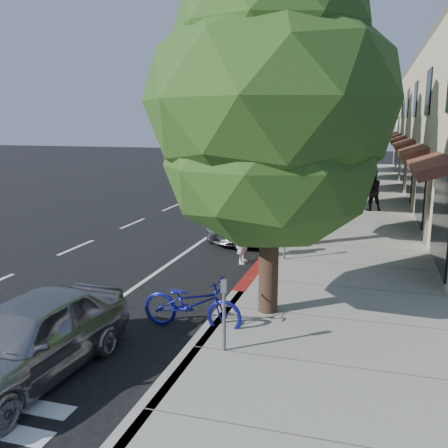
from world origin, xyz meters
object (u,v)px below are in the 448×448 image
at_px(street_tree_4, 345,108).
at_px(white_pickup, 305,177).
at_px(silver_suv, 253,213).
at_px(street_tree_0, 272,107).
at_px(near_car_a, 28,339).
at_px(street_tree_1, 311,92).
at_px(pedestrian, 372,190).
at_px(dark_suv_far, 321,166).
at_px(cyclist, 243,235).
at_px(dark_sedan, 304,183).
at_px(street_tree_3, 338,104).
at_px(street_tree_5, 349,120).
at_px(bicycle, 192,303).
at_px(street_tree_2, 328,107).

distance_m(street_tree_4, white_pickup, 6.01).
xyz_separation_m(street_tree_4, silver_suv, (-2.08, -16.50, -4.06)).
xyz_separation_m(street_tree_0, near_car_a, (-3.10, -3.50, -3.59)).
height_order(street_tree_1, white_pickup, street_tree_1).
bearing_deg(pedestrian, dark_suv_far, -89.48).
bearing_deg(dark_suv_far, cyclist, -91.84).
distance_m(dark_sedan, near_car_a, 20.07).
distance_m(street_tree_1, street_tree_3, 12.00).
height_order(dark_suv_far, near_car_a, dark_suv_far).
height_order(street_tree_1, near_car_a, street_tree_1).
bearing_deg(street_tree_3, dark_sedan, -134.31).
distance_m(street_tree_5, cyclist, 26.43).
height_order(street_tree_0, silver_suv, street_tree_0).
height_order(dark_sedan, dark_suv_far, dark_suv_far).
xyz_separation_m(cyclist, silver_suv, (-0.58, 3.68, -0.07)).
distance_m(street_tree_3, dark_sedan, 4.58).
bearing_deg(dark_sedan, street_tree_0, -92.70).
xyz_separation_m(bicycle, dark_suv_far, (-0.17, 26.54, 0.40)).
height_order(silver_suv, near_car_a, silver_suv).
bearing_deg(white_pickup, street_tree_3, -53.17).
xyz_separation_m(silver_suv, pedestrian, (4.03, 5.40, 0.29)).
relative_size(street_tree_0, street_tree_1, 0.92).
bearing_deg(street_tree_1, bicycle, -100.52).
height_order(street_tree_1, street_tree_2, street_tree_1).
bearing_deg(silver_suv, street_tree_4, 78.33).
bearing_deg(street_tree_3, dark_suv_far, 101.01).
height_order(cyclist, near_car_a, cyclist).
relative_size(street_tree_4, dark_suv_far, 1.43).
xyz_separation_m(street_tree_2, cyclist, (-1.50, -8.18, -3.73)).
bearing_deg(street_tree_3, bicycle, -93.91).
bearing_deg(street_tree_3, street_tree_5, 90.00).
bearing_deg(pedestrian, street_tree_2, 10.24).
relative_size(street_tree_3, street_tree_4, 1.01).
xyz_separation_m(street_tree_2, white_pickup, (-1.89, 7.99, -3.80)).
bearing_deg(dark_suv_far, street_tree_0, -88.47).
distance_m(white_pickup, pedestrian, 8.06).
bearing_deg(street_tree_0, street_tree_5, 90.00).
xyz_separation_m(street_tree_1, cyclist, (-1.50, -2.18, -4.04)).
relative_size(street_tree_1, silver_suv, 1.40).
bearing_deg(street_tree_0, street_tree_4, 90.00).
relative_size(cyclist, bicycle, 0.81).
distance_m(silver_suv, pedestrian, 6.75).
xyz_separation_m(street_tree_1, dark_sedan, (-1.46, 10.50, -4.06)).
bearing_deg(street_tree_3, pedestrian, -69.04).
height_order(street_tree_1, street_tree_5, street_tree_1).
height_order(street_tree_3, cyclist, street_tree_3).
bearing_deg(near_car_a, pedestrian, 77.23).
height_order(silver_suv, white_pickup, silver_suv).
distance_m(street_tree_0, near_car_a, 5.90).
distance_m(street_tree_4, pedestrian, 11.88).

